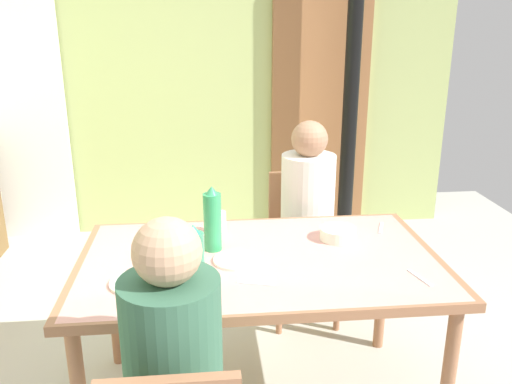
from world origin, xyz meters
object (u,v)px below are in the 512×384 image
(chair_far_diner, at_px, (302,236))
(water_bottle_green_near, at_px, (212,220))
(dining_table, at_px, (259,272))
(person_far_diner, at_px, (308,199))
(person_near_diner, at_px, (174,352))
(water_bottle_green_far, at_px, (194,262))
(serving_bowl_center, at_px, (338,234))

(chair_far_diner, relative_size, water_bottle_green_near, 2.94)
(dining_table, xyz_separation_m, person_far_diner, (0.35, 0.68, 0.09))
(dining_table, bearing_deg, person_far_diner, 63.09)
(person_near_diner, bearing_deg, chair_far_diner, 65.59)
(dining_table, bearing_deg, chair_far_diner, 67.06)
(chair_far_diner, relative_size, water_bottle_green_far, 3.11)
(dining_table, distance_m, serving_bowl_center, 0.43)
(water_bottle_green_near, bearing_deg, chair_far_diner, 52.60)
(chair_far_diner, bearing_deg, person_far_diner, 90.00)
(dining_table, relative_size, serving_bowl_center, 9.17)
(water_bottle_green_far, xyz_separation_m, serving_bowl_center, (0.66, 0.46, -0.10))
(chair_far_diner, relative_size, person_far_diner, 1.13)
(serving_bowl_center, bearing_deg, water_bottle_green_far, -145.37)
(chair_far_diner, xyz_separation_m, person_near_diner, (-0.68, -1.51, 0.28))
(water_bottle_green_near, bearing_deg, water_bottle_green_far, -100.89)
(water_bottle_green_far, bearing_deg, chair_far_diner, 60.80)
(water_bottle_green_near, xyz_separation_m, water_bottle_green_far, (-0.08, -0.40, -0.01))
(serving_bowl_center, bearing_deg, water_bottle_green_near, -174.44)
(dining_table, height_order, person_near_diner, person_near_diner)
(chair_far_diner, xyz_separation_m, serving_bowl_center, (0.04, -0.66, 0.29))
(chair_far_diner, bearing_deg, serving_bowl_center, 93.47)
(dining_table, height_order, water_bottle_green_far, water_bottle_green_far)
(chair_far_diner, xyz_separation_m, person_far_diner, (0.00, -0.14, 0.28))
(dining_table, relative_size, chair_far_diner, 1.79)
(person_near_diner, distance_m, person_far_diner, 1.53)
(person_near_diner, bearing_deg, serving_bowl_center, 49.64)
(person_near_diner, height_order, serving_bowl_center, person_near_diner)
(chair_far_diner, relative_size, serving_bowl_center, 5.12)
(chair_far_diner, distance_m, serving_bowl_center, 0.72)
(person_far_diner, xyz_separation_m, serving_bowl_center, (0.04, -0.52, 0.00))
(person_near_diner, height_order, water_bottle_green_near, person_near_diner)
(chair_far_diner, height_order, water_bottle_green_far, water_bottle_green_far)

